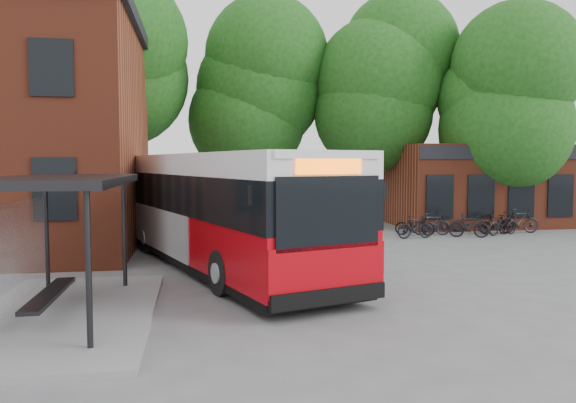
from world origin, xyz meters
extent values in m
plane|color=#5C5C5E|center=(0.00, 0.00, 0.00)|extent=(100.00, 100.00, 0.00)
imported|color=black|center=(7.50, 10.14, 0.44)|extent=(1.78, 1.18, 0.88)
imported|color=black|center=(7.11, 9.15, 0.49)|extent=(1.67, 0.64, 0.98)
imported|color=black|center=(8.81, 10.59, 0.40)|extent=(1.62, 1.13, 0.80)
imported|color=black|center=(8.22, 10.00, 0.49)|extent=(1.66, 0.67, 0.97)
imported|color=black|center=(10.40, 10.66, 0.44)|extent=(1.76, 1.18, 0.87)
imported|color=black|center=(9.46, 9.08, 0.50)|extent=(1.70, 1.09, 0.99)
imported|color=black|center=(11.28, 9.56, 0.48)|extent=(1.94, 1.32, 0.97)
imported|color=black|center=(11.10, 9.86, 0.44)|extent=(1.50, 0.51, 0.89)
imported|color=black|center=(12.36, 10.05, 0.55)|extent=(1.85, 0.63, 1.10)
camera|label=1|loc=(-1.87, -12.77, 3.15)|focal=35.00mm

